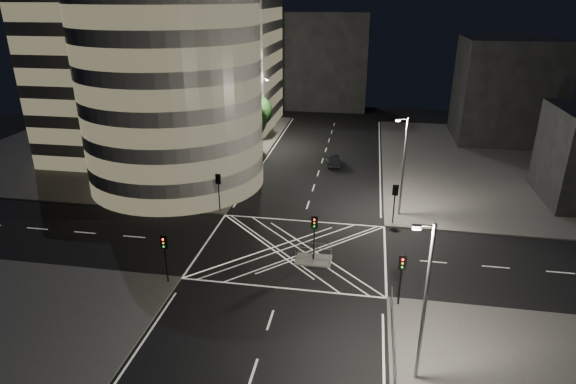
% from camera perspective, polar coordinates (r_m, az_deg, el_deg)
% --- Properties ---
extents(ground, '(120.00, 120.00, 0.00)m').
position_cam_1_polar(ground, '(42.73, 0.61, -6.90)').
color(ground, black).
rests_on(ground, ground).
extents(sidewalk_far_left, '(42.00, 42.00, 0.15)m').
position_cam_1_polar(sidewalk_far_left, '(75.63, -18.26, 5.24)').
color(sidewalk_far_left, '#494745').
rests_on(sidewalk_far_left, ground).
extents(sidewalk_far_right, '(42.00, 42.00, 0.15)m').
position_cam_1_polar(sidewalk_far_right, '(71.02, 28.25, 2.58)').
color(sidewalk_far_right, '#494745').
rests_on(sidewalk_far_right, ground).
extents(central_island, '(3.00, 2.00, 0.15)m').
position_cam_1_polar(central_island, '(41.18, 3.05, -8.04)').
color(central_island, slate).
rests_on(central_island, ground).
extents(office_tower_curved, '(30.00, 29.00, 27.20)m').
position_cam_1_polar(office_tower_curved, '(62.13, -16.21, 13.89)').
color(office_tower_curved, gray).
rests_on(office_tower_curved, sidewalk_far_left).
extents(office_block_rear, '(24.00, 16.00, 22.00)m').
position_cam_1_polar(office_block_rear, '(84.16, -10.06, 15.39)').
color(office_block_rear, gray).
rests_on(office_block_rear, sidewalk_far_left).
extents(building_right_far, '(14.00, 12.00, 15.00)m').
position_cam_1_polar(building_right_far, '(80.53, 24.52, 10.93)').
color(building_right_far, black).
rests_on(building_right_far, sidewalk_far_right).
extents(building_far_end, '(18.00, 8.00, 18.00)m').
position_cam_1_polar(building_far_end, '(96.07, 3.88, 15.20)').
color(building_far_end, black).
rests_on(building_far_end, ground).
extents(tree_a, '(4.21, 4.21, 7.20)m').
position_cam_1_polar(tree_a, '(51.20, -9.45, 3.87)').
color(tree_a, black).
rests_on(tree_a, sidewalk_far_left).
extents(tree_b, '(4.78, 4.78, 7.96)m').
position_cam_1_polar(tree_b, '(56.51, -7.54, 6.20)').
color(tree_b, black).
rests_on(tree_b, sidewalk_far_left).
extents(tree_c, '(3.89, 3.89, 6.43)m').
position_cam_1_polar(tree_c, '(62.32, -5.90, 6.84)').
color(tree_c, black).
rests_on(tree_c, sidewalk_far_left).
extents(tree_d, '(4.88, 4.88, 7.52)m').
position_cam_1_polar(tree_d, '(67.80, -4.58, 8.61)').
color(tree_d, black).
rests_on(tree_d, sidewalk_far_left).
extents(tree_e, '(3.95, 3.95, 6.77)m').
position_cam_1_polar(tree_e, '(73.53, -3.44, 9.55)').
color(tree_e, black).
rests_on(tree_e, sidewalk_far_left).
extents(traffic_signal_fl, '(0.55, 0.22, 4.00)m').
position_cam_1_polar(traffic_signal_fl, '(49.40, -8.24, 0.78)').
color(traffic_signal_fl, black).
rests_on(traffic_signal_fl, sidewalk_far_left).
extents(traffic_signal_nl, '(0.55, 0.22, 4.00)m').
position_cam_1_polar(traffic_signal_nl, '(37.93, -14.40, -6.70)').
color(traffic_signal_nl, black).
rests_on(traffic_signal_nl, sidewalk_near_left).
extents(traffic_signal_fr, '(0.55, 0.22, 4.00)m').
position_cam_1_polar(traffic_signal_fr, '(47.28, 12.55, -0.55)').
color(traffic_signal_fr, black).
rests_on(traffic_signal_fr, sidewalk_far_right).
extents(traffic_signal_nr, '(0.55, 0.22, 4.00)m').
position_cam_1_polar(traffic_signal_nr, '(35.12, 13.31, -9.10)').
color(traffic_signal_nr, black).
rests_on(traffic_signal_nr, sidewalk_near_right).
extents(traffic_signal_island, '(0.55, 0.22, 4.00)m').
position_cam_1_polar(traffic_signal_island, '(39.82, 3.14, -4.51)').
color(traffic_signal_island, black).
rests_on(traffic_signal_island, central_island).
extents(street_lamp_left_near, '(1.25, 0.25, 10.00)m').
position_cam_1_polar(street_lamp_left_near, '(53.41, -7.38, 5.47)').
color(street_lamp_left_near, slate).
rests_on(street_lamp_left_near, sidewalk_far_left).
extents(street_lamp_left_far, '(1.25, 0.25, 10.00)m').
position_cam_1_polar(street_lamp_left_far, '(70.24, -3.15, 9.70)').
color(street_lamp_left_far, slate).
rests_on(street_lamp_left_far, sidewalk_far_left).
extents(street_lamp_right_far, '(1.25, 0.25, 10.00)m').
position_cam_1_polar(street_lamp_right_far, '(48.46, 13.47, 3.26)').
color(street_lamp_right_far, slate).
rests_on(street_lamp_right_far, sidewalk_far_right).
extents(street_lamp_right_near, '(1.25, 0.25, 10.00)m').
position_cam_1_polar(street_lamp_right_near, '(27.74, 15.84, -12.20)').
color(street_lamp_right_near, slate).
rests_on(street_lamp_right_near, sidewalk_near_right).
extents(railing_near_right, '(0.06, 11.70, 1.10)m').
position_cam_1_polar(railing_near_right, '(31.97, 12.48, -17.42)').
color(railing_near_right, slate).
rests_on(railing_near_right, sidewalk_near_right).
extents(railing_island_south, '(2.80, 0.06, 1.10)m').
position_cam_1_polar(railing_island_south, '(40.09, 2.92, -7.91)').
color(railing_island_south, slate).
rests_on(railing_island_south, central_island).
extents(railing_island_north, '(2.80, 0.06, 1.10)m').
position_cam_1_polar(railing_island_north, '(41.64, 3.22, -6.68)').
color(railing_island_north, slate).
rests_on(railing_island_north, central_island).
extents(sedan, '(2.36, 4.59, 1.44)m').
position_cam_1_polar(sedan, '(63.72, 5.30, 3.81)').
color(sedan, black).
rests_on(sedan, ground).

